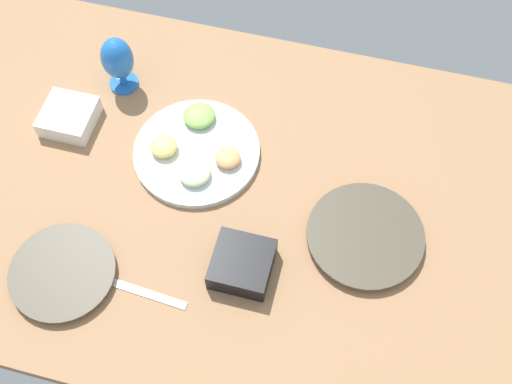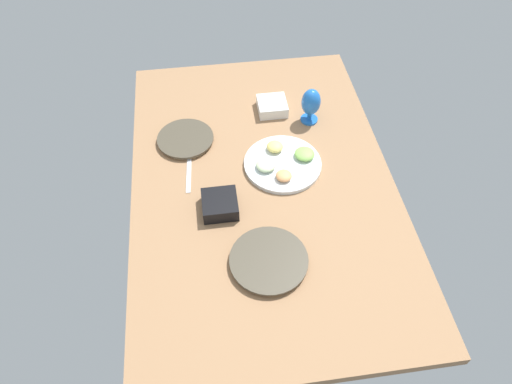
# 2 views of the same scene
# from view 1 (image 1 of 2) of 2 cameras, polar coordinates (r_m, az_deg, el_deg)

# --- Properties ---
(ground_plane) EXTENTS (1.60, 1.04, 0.04)m
(ground_plane) POSITION_cam_1_polar(r_m,az_deg,el_deg) (1.58, -3.88, -0.23)
(ground_plane) COLOR #99704C
(dinner_plate_left) EXTENTS (0.24, 0.24, 0.02)m
(dinner_plate_left) POSITION_cam_1_polar(r_m,az_deg,el_deg) (1.51, -16.89, -6.93)
(dinner_plate_left) COLOR beige
(dinner_plate_left) RESTS_ON ground_plane
(dinner_plate_right) EXTENTS (0.27, 0.27, 0.02)m
(dinner_plate_right) POSITION_cam_1_polar(r_m,az_deg,el_deg) (1.51, 9.72, -3.91)
(dinner_plate_right) COLOR beige
(dinner_plate_right) RESTS_ON ground_plane
(fruit_platter) EXTENTS (0.32, 0.32, 0.05)m
(fruit_platter) POSITION_cam_1_polar(r_m,az_deg,el_deg) (1.61, -5.36, 3.72)
(fruit_platter) COLOR silver
(fruit_platter) RESTS_ON ground_plane
(hurricane_glass_blue) EXTENTS (0.08, 0.08, 0.17)m
(hurricane_glass_blue) POSITION_cam_1_polar(r_m,az_deg,el_deg) (1.71, -12.27, 11.43)
(hurricane_glass_blue) COLOR blue
(hurricane_glass_blue) RESTS_ON ground_plane
(square_bowl_black) EXTENTS (0.13, 0.13, 0.06)m
(square_bowl_black) POSITION_cam_1_polar(r_m,az_deg,el_deg) (1.44, -1.25, -6.41)
(square_bowl_black) COLOR black
(square_bowl_black) RESTS_ON ground_plane
(square_bowl_white) EXTENTS (0.13, 0.13, 0.05)m
(square_bowl_white) POSITION_cam_1_polar(r_m,az_deg,el_deg) (1.71, -16.40, 6.52)
(square_bowl_white) COLOR white
(square_bowl_white) RESTS_ON ground_plane
(fork_by_left_plate) EXTENTS (0.18, 0.03, 0.01)m
(fork_by_left_plate) POSITION_cam_1_polar(r_m,az_deg,el_deg) (1.46, -9.57, -8.97)
(fork_by_left_plate) COLOR silver
(fork_by_left_plate) RESTS_ON ground_plane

